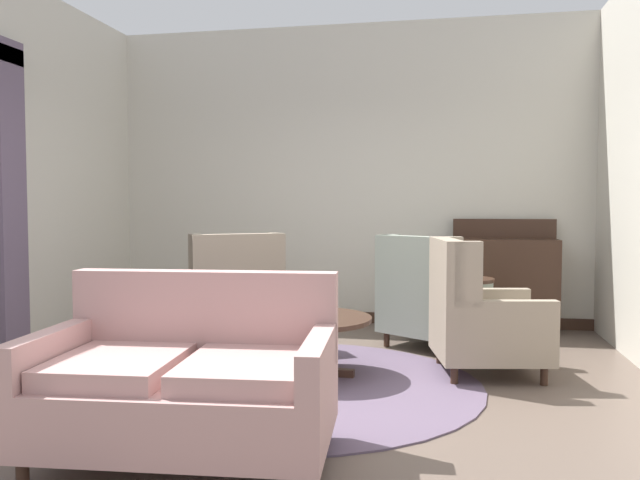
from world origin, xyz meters
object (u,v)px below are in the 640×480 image
settee (187,383)px  coffee_table (308,326)px  porcelain_vase (306,298)px  armchair_near_sideboard (429,300)px  armchair_near_window (478,318)px  side_table (466,308)px  armchair_back_corner (232,299)px  sideboard (505,280)px

settee → coffee_table: bearing=76.4°
coffee_table → settee: size_ratio=0.63×
coffee_table → porcelain_vase: 0.22m
armchair_near_sideboard → armchair_near_window: bearing=146.8°
settee → armchair_near_sideboard: bearing=63.9°
settee → armchair_near_window: bearing=47.6°
side_table → porcelain_vase: bearing=-141.7°
armchair_near_sideboard → armchair_back_corner: bearing=41.4°
porcelain_vase → settee: (-0.25, -1.76, -0.19)m
armchair_near_window → sideboard: sideboard is taller
settee → porcelain_vase: bearing=77.6°
porcelain_vase → armchair_back_corner: 1.28m
side_table → sideboard: (0.42, 1.02, 0.14)m
coffee_table → armchair_near_window: bearing=13.1°
coffee_table → settee: (-0.28, -1.70, 0.01)m
armchair_near_sideboard → sideboard: bearing=-98.0°
side_table → sideboard: size_ratio=0.57×
armchair_near_sideboard → side_table: 0.37m
armchair_near_window → armchair_back_corner: (-2.21, 0.66, -0.01)m
coffee_table → sideboard: (1.64, 2.07, 0.16)m
armchair_back_corner → coffee_table: bearing=102.6°
settee → armchair_back_corner: (-0.65, 2.66, 0.03)m
settee → armchair_near_sideboard: (1.16, 2.91, 0.03)m
settee → side_table: settee is taller
porcelain_vase → coffee_table: bearing=-65.9°
coffee_table → armchair_near_sideboard: (0.89, 1.21, 0.05)m
armchair_near_window → armchair_back_corner: size_ratio=0.90×
settee → armchair_back_corner: size_ratio=1.33×
armchair_near_sideboard → sideboard: (0.75, 0.85, 0.11)m
coffee_table → side_table: (1.22, 1.04, 0.01)m
armchair_back_corner → sideboard: 2.80m
armchair_near_window → settee: bearing=131.6°
coffee_table → settee: bearing=-99.2°
porcelain_vase → armchair_back_corner: size_ratio=0.26×
coffee_table → porcelain_vase: bearing=114.1°
side_table → armchair_near_window: bearing=-85.0°
armchair_near_window → side_table: 0.75m
armchair_near_window → side_table: (-0.07, 0.75, -0.04)m
coffee_table → settee: 1.72m
porcelain_vase → armchair_near_window: armchair_near_window is taller
porcelain_vase → side_table: porcelain_vase is taller
settee → sideboard: 4.23m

